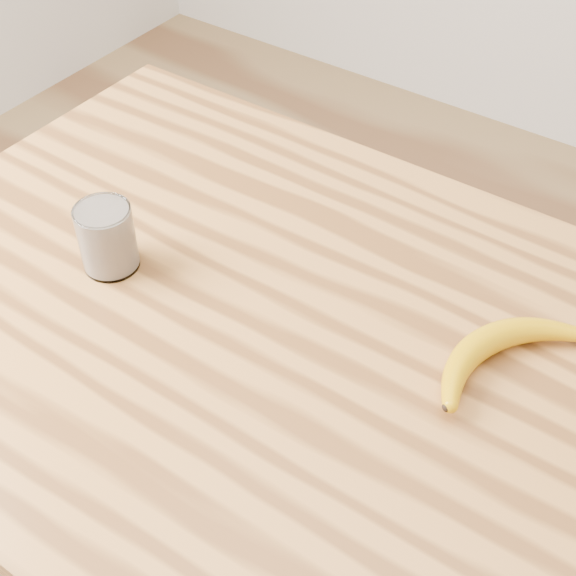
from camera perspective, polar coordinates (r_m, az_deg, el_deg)
The scene contains 3 objects.
table at distance 1.07m, azimuth 0.50°, elevation -8.27°, with size 1.20×0.80×0.90m.
smoothie_glass at distance 1.06m, azimuth -12.76°, elevation 3.52°, with size 0.07×0.07×0.09m.
banana at distance 0.97m, azimuth 13.92°, elevation -3.62°, with size 0.11×0.29×0.04m, color #C89005, non-canonical shape.
Camera 1 is at (0.37, -0.54, 1.62)m, focal length 50.00 mm.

